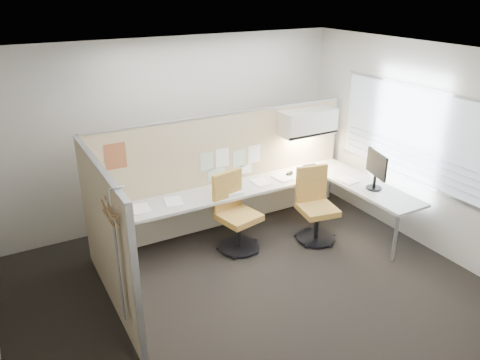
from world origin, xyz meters
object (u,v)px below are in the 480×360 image
phone (311,169)px  chair_left (235,215)px  desk (262,195)px  chair_right (315,207)px  monitor (376,168)px

phone → chair_left: bearing=-158.7°
chair_left → phone: bearing=-0.3°
desk → phone: (0.97, 0.11, 0.18)m
desk → chair_left: size_ratio=3.67×
desk → chair_right: 0.79m
desk → phone: phone is taller
chair_right → chair_left: bearing=173.6°
chair_right → monitor: monitor is taller
desk → chair_right: (0.56, -0.55, -0.10)m
monitor → phone: 1.08m
chair_right → monitor: bearing=-10.3°
chair_left → chair_right: bearing=-28.7°
chair_left → monitor: (1.95, -0.64, 0.54)m
chair_right → monitor: (0.81, -0.30, 0.55)m
desk → chair_right: bearing=-44.8°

